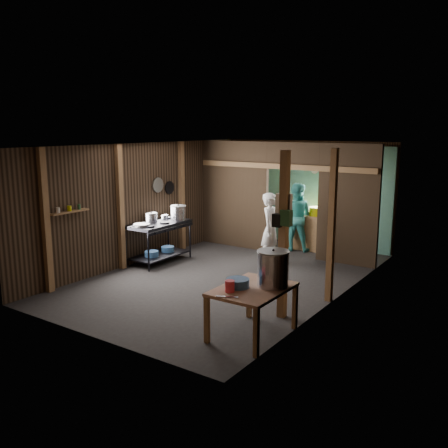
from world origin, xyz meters
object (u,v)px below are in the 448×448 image
Objects in this scene: gas_range at (159,242)px; stock_pot at (273,269)px; pink_bucket at (230,286)px; yellow_tub at (317,211)px; cook at (271,229)px; stove_pot_large at (178,213)px; prep_table at (252,312)px.

gas_range is 2.79× the size of stock_pot.
pink_bucket is (-0.37, -0.55, -0.17)m from stock_pot.
yellow_tub is at bearing 50.47° from gas_range.
gas_range is 4.40m from stock_pot.
gas_range is at bearing 144.60° from pink_bucket.
cook is (-1.43, 3.75, -0.01)m from pink_bucket.
prep_table is at bearing -36.98° from stove_pot_large.
yellow_tub is (-1.29, 5.12, 0.60)m from prep_table.
stove_pot_large is 4.46m from stock_pot.
yellow_tub reaches higher than prep_table.
prep_table is 5.31m from yellow_tub.
prep_table is at bearing -30.53° from gas_range.
cook is at bearing 30.31° from gas_range.
pink_bucket is at bearing -123.67° from stock_pot.
prep_table is at bearing -130.88° from stock_pot.
stove_pot_large is (0.17, 0.48, 0.60)m from gas_range.
stove_pot_large is at bearing -132.51° from yellow_tub.
stove_pot_large is 3.33m from yellow_tub.
gas_range is 3.83m from yellow_tub.
gas_range is 4.31m from prep_table.
gas_range is at bearing 153.33° from stock_pot.
yellow_tub reaches higher than pink_bucket.
prep_table is at bearing -162.54° from cook.
stove_pot_large is at bearing 138.39° from pink_bucket.
yellow_tub is 1.73m from cook.
yellow_tub is at bearing 104.18° from prep_table.
pink_bucket reaches higher than prep_table.
stove_pot_large reaches higher than gas_range.
prep_table is 0.57m from pink_bucket.
prep_table is 3.29× the size of yellow_tub.
pink_bucket is at bearing -117.83° from prep_table.
stove_pot_large reaches higher than pink_bucket.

